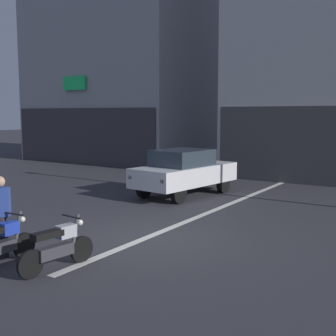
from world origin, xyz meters
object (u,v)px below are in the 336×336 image
(car_white_crossing_near, at_px, (184,171))
(person_by_motorcycles, at_px, (1,216))
(motorcycle_blue_row_leftmost, at_px, (1,243))
(motorcycle_silver_row_left_mid, at_px, (58,246))

(car_white_crossing_near, bearing_deg, person_by_motorcycles, -87.18)
(car_white_crossing_near, relative_size, motorcycle_blue_row_leftmost, 2.57)
(motorcycle_silver_row_left_mid, bearing_deg, person_by_motorcycles, -175.79)
(motorcycle_blue_row_leftmost, bearing_deg, person_by_motorcycles, 141.12)
(motorcycle_blue_row_leftmost, distance_m, person_by_motorcycles, 0.66)
(car_white_crossing_near, bearing_deg, motorcycle_silver_row_left_mid, -76.60)
(motorcycle_blue_row_leftmost, relative_size, motorcycle_silver_row_left_mid, 1.00)
(motorcycle_blue_row_leftmost, relative_size, person_by_motorcycles, 1.00)
(motorcycle_blue_row_leftmost, xyz_separation_m, motorcycle_silver_row_left_mid, (1.07, 0.44, 0.00))
(motorcycle_blue_row_leftmost, height_order, motorcycle_silver_row_left_mid, same)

